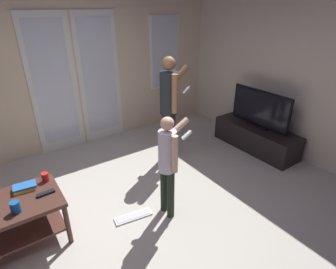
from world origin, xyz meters
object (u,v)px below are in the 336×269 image
person_adult (170,102)px  book_stack (24,188)px  loose_keyboard (133,216)px  person_child (168,159)px  tv_stand (256,138)px  cup_by_laptop (15,207)px  flat_screen_tv (260,109)px  cup_near_edge (45,177)px  tv_remote_black (46,193)px  coffee_table (6,217)px

person_adult → book_stack: 2.15m
person_adult → loose_keyboard: bearing=-142.9°
person_adult → person_child: person_adult is taller
tv_stand → cup_by_laptop: 3.64m
tv_stand → flat_screen_tv: bearing=114.5°
person_child → loose_keyboard: bearing=156.9°
cup_near_edge → tv_remote_black: 0.25m
coffee_table → cup_by_laptop: bearing=-58.8°
cup_near_edge → cup_by_laptop: size_ratio=0.87×
person_adult → loose_keyboard: person_adult is taller
cup_by_laptop → book_stack: bearing=69.6°
person_adult → cup_by_laptop: person_adult is taller
tv_remote_black → flat_screen_tv: bearing=-2.4°
coffee_table → book_stack: (0.22, 0.15, 0.17)m
cup_by_laptop → coffee_table: bearing=121.2°
person_child → book_stack: person_child is taller
coffee_table → tv_stand: bearing=-0.5°
person_adult → book_stack: size_ratio=7.00×
person_child → tv_remote_black: 1.29m
cup_near_edge → tv_remote_black: (-0.05, -0.24, -0.04)m
tv_stand → loose_keyboard: (-2.53, -0.30, -0.19)m
tv_stand → loose_keyboard: bearing=-173.3°
loose_keyboard → cup_by_laptop: (-1.09, 0.16, 0.56)m
person_child → loose_keyboard: 0.84m
coffee_table → person_adult: size_ratio=0.64×
tv_stand → flat_screen_tv: flat_screen_tv is taller
tv_stand → person_child: 2.26m
person_child → cup_by_laptop: (-1.47, 0.33, -0.17)m
person_adult → tv_remote_black: bearing=-163.9°
flat_screen_tv → loose_keyboard: size_ratio=2.36×
person_adult → person_child: bearing=-125.8°
person_child → book_stack: size_ratio=5.32×
person_adult → book_stack: (-2.08, -0.35, -0.42)m
person_adult → book_stack: person_adult is taller
loose_keyboard → tv_remote_black: size_ratio=2.67×
person_child → book_stack: 1.51m
tv_stand → loose_keyboard: size_ratio=3.18×
coffee_table → loose_keyboard: coffee_table is taller
person_adult → cup_near_edge: size_ratio=16.58×
tv_stand → person_adult: (-1.42, 0.54, 0.77)m
coffee_table → flat_screen_tv: 3.73m
person_child → cup_by_laptop: bearing=167.5°
cup_by_laptop → cup_near_edge: bearing=46.9°
tv_stand → cup_near_edge: size_ratio=14.84×
loose_keyboard → book_stack: size_ratio=1.97×
loose_keyboard → tv_stand: bearing=6.7°
cup_near_edge → book_stack: 0.22m
person_adult → coffee_table: bearing=-167.6°
loose_keyboard → cup_near_edge: bearing=145.3°
coffee_table → person_adult: 2.42m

